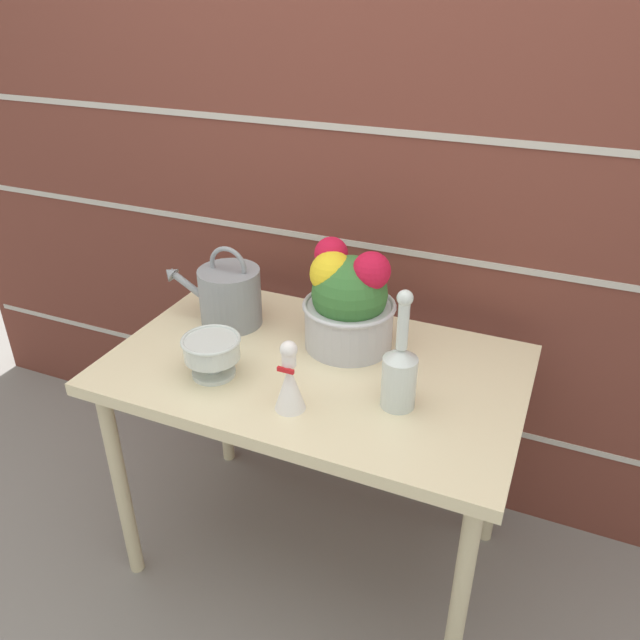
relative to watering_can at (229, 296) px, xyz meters
name	(u,v)px	position (x,y,z in m)	size (l,w,h in m)	color
ground_plane	(316,551)	(0.33, -0.11, -0.83)	(12.00, 12.00, 0.00)	gray
brick_wall	(378,187)	(0.33, 0.37, 0.27)	(3.60, 0.08, 2.20)	brown
patio_table	(315,387)	(0.33, -0.11, -0.17)	(1.12, 0.69, 0.74)	beige
watering_can	(229,296)	(0.00, 0.00, 0.00)	(0.33, 0.19, 0.25)	gray
crystal_pedestal_bowl	(212,351)	(0.10, -0.27, -0.02)	(0.16, 0.16, 0.11)	silver
flower_planter	(348,301)	(0.38, 0.02, 0.05)	(0.26, 0.26, 0.31)	#BCBCC1
glass_decanter	(400,371)	(0.59, -0.20, 0.01)	(0.09, 0.09, 0.32)	silver
figurine_vase	(290,382)	(0.36, -0.32, -0.01)	(0.08, 0.08, 0.19)	white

